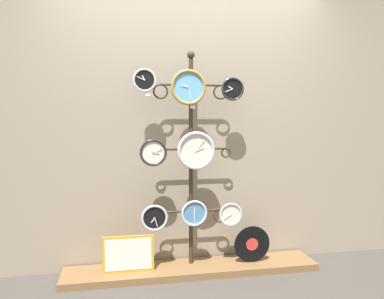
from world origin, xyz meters
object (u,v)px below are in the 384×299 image
at_px(clock_top_center, 188,87).
at_px(clock_middle_center, 196,151).
at_px(vinyl_record, 252,244).
at_px(picture_frame, 128,254).
at_px(display_stand, 191,203).
at_px(clock_top_right, 232,89).
at_px(clock_bottom_right, 230,214).
at_px(clock_bottom_center, 194,213).
at_px(clock_top_left, 145,80).
at_px(clock_bottom_left, 154,218).
at_px(clock_middle_left, 153,153).

relative_size(clock_top_center, clock_middle_center, 0.92).
distance_m(vinyl_record, picture_frame, 1.08).
bearing_deg(clock_top_center, display_stand, 66.60).
relative_size(clock_top_right, picture_frame, 0.46).
relative_size(display_stand, clock_top_right, 9.67).
bearing_deg(clock_middle_center, clock_top_right, 4.58).
distance_m(clock_top_center, clock_bottom_right, 1.15).
bearing_deg(display_stand, clock_bottom_center, -85.56).
bearing_deg(clock_top_center, clock_top_left, 178.36).
xyz_separation_m(display_stand, clock_bottom_right, (0.33, -0.08, -0.10)).
xyz_separation_m(clock_top_left, clock_top_center, (0.36, -0.01, -0.05)).
xyz_separation_m(display_stand, picture_frame, (-0.55, -0.10, -0.39)).
bearing_deg(picture_frame, clock_middle_center, -1.30).
bearing_deg(clock_top_center, vinyl_record, 0.21).
bearing_deg(display_stand, clock_top_right, -13.94).
height_order(clock_bottom_left, vinyl_record, clock_bottom_left).
bearing_deg(clock_bottom_right, clock_top_left, 179.41).
bearing_deg(clock_top_right, clock_top_left, 179.26).
bearing_deg(clock_middle_left, vinyl_record, 1.80).
relative_size(clock_top_center, vinyl_record, 0.90).
bearing_deg(clock_bottom_right, display_stand, 166.16).
xyz_separation_m(clock_top_right, vinyl_record, (0.20, 0.00, -1.36)).
height_order(clock_bottom_center, vinyl_record, clock_bottom_center).
bearing_deg(clock_top_left, clock_middle_left, -29.83).
xyz_separation_m(clock_top_center, picture_frame, (-0.51, -0.01, -1.38)).
xyz_separation_m(clock_bottom_center, clock_bottom_right, (0.33, 0.02, -0.03)).
height_order(clock_top_right, clock_bottom_left, clock_top_right).
xyz_separation_m(clock_middle_center, vinyl_record, (0.51, 0.03, -0.85)).
height_order(clock_top_right, picture_frame, clock_top_right).
bearing_deg(clock_middle_center, display_stand, 102.14).
bearing_deg(clock_middle_center, clock_bottom_left, 176.75).
height_order(clock_top_center, clock_bottom_center, clock_top_center).
relative_size(display_stand, clock_bottom_center, 8.48).
distance_m(clock_bottom_left, clock_bottom_right, 0.66).
xyz_separation_m(clock_top_left, clock_top_right, (0.74, -0.01, -0.06)).
bearing_deg(clock_top_right, display_stand, 166.06).
height_order(display_stand, clock_top_right, display_stand).
relative_size(clock_top_right, vinyl_record, 0.60).
bearing_deg(clock_bottom_center, clock_middle_left, -179.06).
xyz_separation_m(clock_middle_left, clock_bottom_right, (0.67, 0.03, -0.56)).
height_order(clock_top_center, picture_frame, clock_top_center).
bearing_deg(picture_frame, vinyl_record, 0.73).
xyz_separation_m(display_stand, clock_top_center, (-0.04, -0.09, 0.99)).
height_order(clock_top_center, clock_bottom_right, clock_top_center).
bearing_deg(clock_top_left, clock_top_right, -0.74).
height_order(display_stand, clock_bottom_center, display_stand).
height_order(clock_bottom_left, clock_bottom_center, clock_bottom_center).
relative_size(clock_top_center, clock_bottom_center, 1.32).
distance_m(clock_top_left, clock_bottom_left, 1.14).
height_order(clock_top_left, clock_middle_center, clock_top_left).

